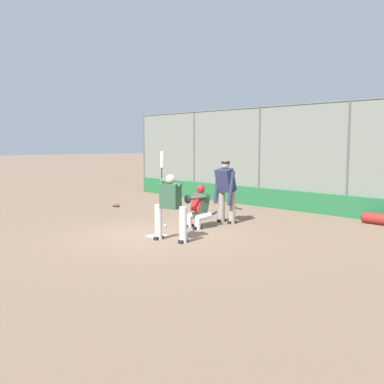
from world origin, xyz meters
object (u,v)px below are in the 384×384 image
Objects in this scene: batter_at_plate at (170,205)px; spare_bat_by_padding at (234,207)px; catcher_behind_plate at (198,206)px; spare_bat_near_backstop at (214,213)px; baseball_loose at (165,226)px; umpire_home at (226,190)px; equipment_bag_dugout_side at (383,220)px; spare_bat_third_base_side at (201,202)px; fielding_glove_on_dirt at (116,206)px.

spare_bat_by_padding is at bearing -78.26° from batter_at_plate.
catcher_behind_plate is 2.52m from spare_bat_near_backstop.
baseball_loose is (-1.12, 4.16, 0.00)m from spare_bat_by_padding.
umpire_home is 4.52m from equipment_bag_dugout_side.
equipment_bag_dugout_side is at bearing -121.40° from catcher_behind_plate.
spare_bat_third_base_side is at bearing 24.98° from spare_bat_near_backstop.
umpire_home is at bearing -112.53° from baseball_loose.
equipment_bag_dugout_side is (-2.56, -5.72, -0.70)m from batter_at_plate.
catcher_behind_plate reaches higher than fielding_glove_on_dirt.
spare_bat_near_backstop is (2.13, -3.71, -0.83)m from batter_at_plate.
batter_at_plate is 28.58× the size of baseball_loose.
spare_bat_by_padding is (2.58, -5.22, -0.83)m from batter_at_plate.
spare_bat_third_base_side is (1.74, -0.06, 0.00)m from spare_bat_by_padding.
batter_at_plate is 4.36m from spare_bat_near_backstop.
batter_at_plate reaches higher than equipment_bag_dugout_side.
spare_bat_by_padding is at bearing -12.80° from spare_bat_near_backstop.
equipment_bag_dugout_side is (-6.88, -0.44, 0.13)m from spare_bat_third_base_side.
batter_at_plate is 1.17× the size of umpire_home.
batter_at_plate is at bearing 173.57° from spare_bat_third_base_side.
fielding_glove_on_dirt is 4.44m from baseball_loose.
baseball_loose is 6.16m from equipment_bag_dugout_side.
equipment_bag_dugout_side is at bearing -136.34° from umpire_home.
catcher_behind_plate reaches higher than spare_bat_by_padding.
batter_at_plate is 1.79× the size of catcher_behind_plate.
catcher_behind_plate is 0.91× the size of equipment_bag_dugout_side.
catcher_behind_plate is at bearing 172.48° from fielding_glove_on_dirt.
umpire_home is at bearing 145.18° from spare_bat_by_padding.
catcher_behind_plate is 4.36× the size of fielding_glove_on_dirt.
spare_bat_by_padding is (1.81, -3.56, -0.58)m from catcher_behind_plate.
catcher_behind_plate is 0.65× the size of umpire_home.
baseball_loose is at bearing 48.81° from catcher_behind_plate.
fielding_glove_on_dirt reaches higher than spare_bat_near_backstop.
baseball_loose is at bearing 168.40° from spare_bat_third_base_side.
catcher_behind_plate is 5.03m from fielding_glove_on_dirt.
catcher_behind_plate is at bearing 91.46° from umpire_home.
spare_bat_third_base_side is 3.28m from fielding_glove_on_dirt.
fielding_glove_on_dirt is at bearing -36.62° from batter_at_plate.
spare_bat_third_base_side is 2.26× the size of fielding_glove_on_dirt.
spare_bat_near_backstop is 1.23× the size of spare_bat_third_base_side.
equipment_bag_dugout_side is at bearing -130.82° from baseball_loose.
spare_bat_third_base_side is at bearing -33.28° from umpire_home.
fielding_glove_on_dirt is (4.95, -0.65, -0.56)m from catcher_behind_plate.
catcher_behind_plate is 1.57× the size of spare_bat_near_backstop.
baseball_loose is 0.06× the size of equipment_bag_dugout_side.
spare_bat_near_backstop is at bearing 125.15° from spare_bat_by_padding.
baseball_loose is at bearing 49.18° from equipment_bag_dugout_side.
batter_at_plate reaches higher than spare_bat_near_backstop.
spare_bat_third_base_side is (3.56, -2.52, -0.94)m from umpire_home.
umpire_home reaches higher than fielding_glove_on_dirt.
spare_bat_third_base_side is 0.47× the size of equipment_bag_dugout_side.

